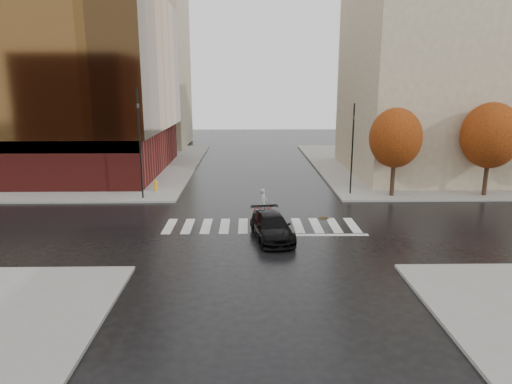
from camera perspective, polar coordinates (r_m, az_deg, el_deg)
The scene contains 15 objects.
ground at distance 26.99m, azimuth 0.70°, elevation -4.56°, with size 120.00×120.00×0.00m, color black.
sidewalk_nw at distance 51.51m, azimuth -24.17°, elevation 3.00°, with size 30.00×30.00×0.15m, color gray.
sidewalk_ne at distance 52.17m, azimuth 23.69°, elevation 3.16°, with size 30.00×30.00×0.15m, color gray.
crosswalk at distance 27.46m, azimuth 0.67°, elevation -4.23°, with size 12.00×3.00×0.01m, color silver.
office_glass at distance 48.52m, azimuth -27.60°, elevation 11.86°, with size 27.00×19.00×16.00m.
building_ne_tan at distance 46.24m, azimuth 22.22°, elevation 13.46°, with size 16.00×16.00×18.00m, color tan.
building_nw_far at distance 64.50m, azimuth -15.19°, elevation 14.56°, with size 14.00×12.00×20.00m, color tan.
tree_ne_a at distance 35.00m, azimuth 17.04°, elevation 6.47°, with size 3.80×3.80×6.50m.
tree_ne_b at distance 37.74m, azimuth 27.27°, elevation 6.29°, with size 4.20×4.20×6.89m.
sedan at distance 25.09m, azimuth 1.98°, elevation -4.34°, with size 1.90×4.68×1.36m, color black.
cyclist at distance 29.22m, azimuth 1.06°, elevation -1.89°, with size 1.69×1.13×1.82m.
traffic_light_nw at distance 33.73m, azimuth -14.38°, elevation 6.86°, with size 0.25×0.23×7.91m.
traffic_light_ne at distance 34.94m, azimuth 11.98°, elevation 5.93°, with size 0.15×0.18×6.78m.
fire_hydrant at distance 36.52m, azimuth -12.40°, elevation 0.88°, with size 0.30×0.30×0.83m.
manhole at distance 29.28m, azimuth 8.44°, elevation -3.25°, with size 0.67×0.67×0.01m, color #3D2E15.
Camera 1 is at (-0.81, -25.66, 8.31)m, focal length 32.00 mm.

